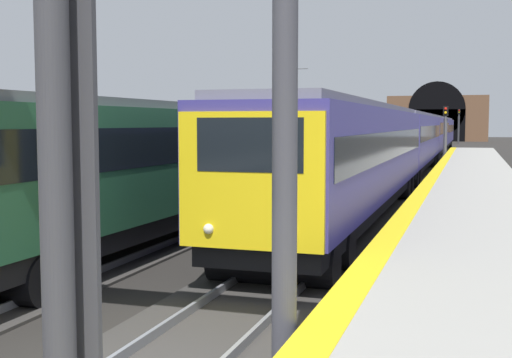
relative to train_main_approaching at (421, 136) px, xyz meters
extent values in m
cube|color=yellow|center=(-46.86, -2.30, -1.16)|extent=(112.00, 0.50, 0.01)
cube|color=navy|center=(-31.96, 0.00, 0.11)|extent=(20.76, 2.90, 2.73)
cube|color=black|center=(-31.96, 0.00, 0.37)|extent=(19.93, 2.93, 0.85)
cube|color=slate|center=(-31.96, 0.00, 1.58)|extent=(20.14, 2.47, 0.20)
cube|color=black|center=(-31.96, 0.00, -1.45)|extent=(20.34, 2.55, 0.53)
cylinder|color=black|center=(-40.92, 0.01, -1.79)|extent=(0.96, 2.65, 0.96)
cylinder|color=black|center=(-39.12, 0.01, -1.79)|extent=(0.96, 2.65, 0.96)
cylinder|color=black|center=(-24.80, -0.01, -1.79)|extent=(0.96, 2.65, 0.96)
cylinder|color=black|center=(-23.00, -0.01, -1.79)|extent=(0.96, 2.65, 0.96)
cube|color=yellow|center=(-42.38, 0.01, 0.00)|extent=(0.12, 2.77, 2.52)
cube|color=black|center=(-42.43, 0.01, 0.66)|extent=(0.04, 2.02, 0.98)
sphere|color=#F2EACC|center=(-42.44, -0.78, -0.91)|extent=(0.20, 0.20, 0.20)
sphere|color=#F2EACC|center=(-42.44, 0.80, -0.91)|extent=(0.20, 0.20, 0.20)
cube|color=navy|center=(-10.68, 0.00, 0.11)|extent=(20.76, 2.90, 2.73)
cube|color=black|center=(-10.68, 0.00, 0.48)|extent=(19.93, 2.93, 0.81)
cube|color=slate|center=(-10.68, 0.00, 1.58)|extent=(20.14, 2.47, 0.20)
cube|color=black|center=(-10.68, 0.00, -1.45)|extent=(20.34, 2.55, 0.53)
cylinder|color=black|center=(-19.69, 0.01, -1.79)|extent=(0.96, 2.65, 0.96)
cylinder|color=black|center=(-17.89, 0.01, -1.79)|extent=(0.96, 2.65, 0.96)
cylinder|color=black|center=(-3.48, -0.01, -1.79)|extent=(0.96, 2.65, 0.96)
cylinder|color=black|center=(-1.68, -0.01, -1.79)|extent=(0.96, 2.65, 0.96)
cube|color=navy|center=(10.60, 0.00, 0.11)|extent=(20.76, 2.90, 2.73)
cube|color=black|center=(10.60, 0.00, 0.60)|extent=(19.93, 2.93, 0.97)
cube|color=slate|center=(10.60, 0.00, 1.58)|extent=(20.14, 2.47, 0.20)
cube|color=black|center=(10.60, 0.00, -1.45)|extent=(20.34, 2.55, 0.53)
cylinder|color=black|center=(1.38, 0.01, -1.79)|extent=(0.96, 2.65, 0.96)
cylinder|color=black|center=(3.18, 0.01, -1.79)|extent=(0.96, 2.65, 0.96)
cylinder|color=black|center=(18.01, -0.01, -1.79)|extent=(0.96, 2.65, 0.96)
cylinder|color=black|center=(19.81, -0.01, -1.79)|extent=(0.96, 2.65, 0.96)
cube|color=navy|center=(31.87, 0.00, 0.11)|extent=(20.76, 2.90, 2.73)
cube|color=black|center=(31.87, 0.00, 0.40)|extent=(19.93, 2.93, 0.84)
cube|color=slate|center=(31.87, 0.00, 1.58)|extent=(20.14, 2.47, 0.20)
cube|color=black|center=(31.87, 0.00, -1.45)|extent=(20.34, 2.55, 0.53)
cylinder|color=black|center=(22.87, 0.01, -1.79)|extent=(0.96, 2.65, 0.96)
cylinder|color=black|center=(24.67, 0.01, -1.79)|extent=(0.96, 2.65, 0.96)
cylinder|color=black|center=(39.08, -0.01, -1.79)|extent=(0.96, 2.65, 0.96)
cylinder|color=black|center=(40.88, -0.01, -1.79)|extent=(0.96, 2.65, 0.96)
cube|color=#235638|center=(-37.01, 4.55, 0.09)|extent=(20.19, 3.31, 2.62)
cube|color=black|center=(-37.01, 4.55, 0.51)|extent=(19.39, 3.32, 0.88)
cube|color=slate|center=(-37.01, 4.55, 1.50)|extent=(19.58, 2.86, 0.20)
cube|color=black|center=(-37.01, 4.55, -1.42)|extent=(19.78, 2.95, 0.55)
cylinder|color=black|center=(-30.24, 4.40, -1.77)|extent=(1.05, 2.67, 0.99)
cylinder|color=black|center=(-28.44, 4.36, -1.77)|extent=(1.05, 2.67, 0.99)
cube|color=#235638|center=(-16.15, 4.55, 0.09)|extent=(20.19, 3.31, 2.62)
cube|color=black|center=(-16.15, 4.55, 0.49)|extent=(19.39, 3.32, 0.80)
cube|color=slate|center=(-16.15, 4.55, 1.50)|extent=(19.58, 2.86, 0.20)
cube|color=black|center=(-16.15, 4.55, -1.42)|extent=(19.78, 2.95, 0.55)
cylinder|color=black|center=(-25.07, 4.73, -1.77)|extent=(1.05, 2.67, 0.99)
cylinder|color=black|center=(-23.27, 4.70, -1.77)|extent=(1.05, 2.67, 0.99)
cylinder|color=black|center=(-9.03, 4.39, -1.77)|extent=(1.05, 2.67, 0.99)
cylinder|color=black|center=(-7.23, 4.36, -1.77)|extent=(1.05, 2.67, 0.99)
cube|color=black|center=(-16.15, 4.55, 2.05)|extent=(1.34, 1.75, 0.90)
cylinder|color=#38383D|center=(-51.00, -1.90, -0.01)|extent=(0.16, 0.16, 4.51)
cube|color=#38383D|center=(-50.86, -1.90, -0.01)|extent=(0.04, 0.28, 4.06)
cylinder|color=#4C4C54|center=(-1.19, -1.90, -0.34)|extent=(0.16, 0.16, 3.85)
cube|color=black|center=(-1.19, -1.90, 1.96)|extent=(0.20, 0.38, 0.75)
cube|color=#4C4C54|center=(-1.05, -1.90, -0.34)|extent=(0.04, 0.28, 3.47)
sphere|color=red|center=(-1.32, -1.90, 2.14)|extent=(0.20, 0.20, 0.20)
sphere|color=yellow|center=(-1.32, -1.90, 1.84)|extent=(0.20, 0.20, 0.20)
cylinder|color=#38383D|center=(55.36, -1.90, 0.11)|extent=(0.16, 0.16, 4.76)
cube|color=black|center=(55.36, -1.90, 2.87)|extent=(0.20, 0.38, 0.75)
cube|color=#38383D|center=(55.50, -1.90, 0.11)|extent=(0.04, 0.28, 4.28)
sphere|color=red|center=(55.23, -1.90, 3.04)|extent=(0.20, 0.20, 0.20)
sphere|color=yellow|center=(55.23, -1.90, 2.74)|extent=(0.20, 0.20, 0.20)
cylinder|color=#3F3F47|center=(-46.74, -1.85, 1.17)|extent=(0.28, 0.28, 6.87)
cube|color=brown|center=(72.55, 2.27, 1.90)|extent=(2.86, 17.97, 8.32)
cube|color=black|center=(71.06, 2.27, 0.65)|extent=(0.12, 10.06, 5.83)
cylinder|color=black|center=(71.06, 2.27, 3.56)|extent=(0.12, 10.06, 10.06)
cylinder|color=#595B60|center=(-1.63, 10.66, 1.87)|extent=(0.22, 0.22, 8.27)
cylinder|color=#595B60|center=(-1.63, 9.72, 5.40)|extent=(0.08, 1.88, 0.08)
camera|label=1|loc=(-53.68, -3.78, 1.05)|focal=46.41mm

